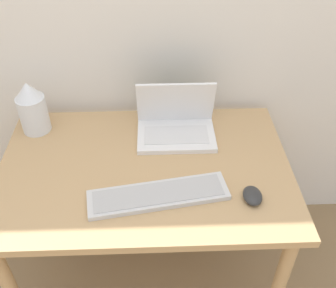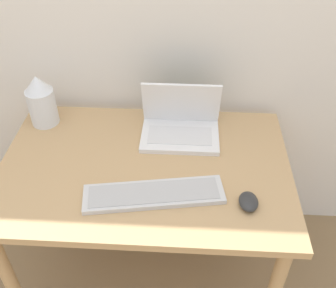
{
  "view_description": "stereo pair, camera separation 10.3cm",
  "coord_description": "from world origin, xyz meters",
  "views": [
    {
      "loc": [
        0.05,
        -0.71,
        1.7
      ],
      "look_at": [
        0.09,
        0.36,
        0.8
      ],
      "focal_mm": 42.0,
      "sensor_mm": 36.0,
      "label": 1
    },
    {
      "loc": [
        0.15,
        -0.71,
        1.7
      ],
      "look_at": [
        0.09,
        0.36,
        0.8
      ],
      "focal_mm": 42.0,
      "sensor_mm": 36.0,
      "label": 2
    }
  ],
  "objects": [
    {
      "name": "keyboard",
      "position": [
        0.05,
        0.2,
        0.71
      ],
      "size": [
        0.49,
        0.2,
        0.02
      ],
      "color": "silver",
      "rests_on": "desk"
    },
    {
      "name": "vase",
      "position": [
        -0.44,
        0.6,
        0.81
      ],
      "size": [
        0.11,
        0.11,
        0.22
      ],
      "color": "white",
      "rests_on": "desk"
    },
    {
      "name": "mouse",
      "position": [
        0.36,
        0.18,
        0.72
      ],
      "size": [
        0.06,
        0.09,
        0.03
      ],
      "color": "#2D2D2D",
      "rests_on": "desk"
    },
    {
      "name": "laptop",
      "position": [
        0.13,
        0.55,
        0.75
      ],
      "size": [
        0.31,
        0.21,
        0.22
      ],
      "color": "white",
      "rests_on": "desk"
    },
    {
      "name": "desk",
      "position": [
        0.0,
        0.36,
        0.61
      ],
      "size": [
        1.08,
        0.72,
        0.7
      ],
      "color": "tan",
      "rests_on": "ground_plane"
    }
  ]
}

